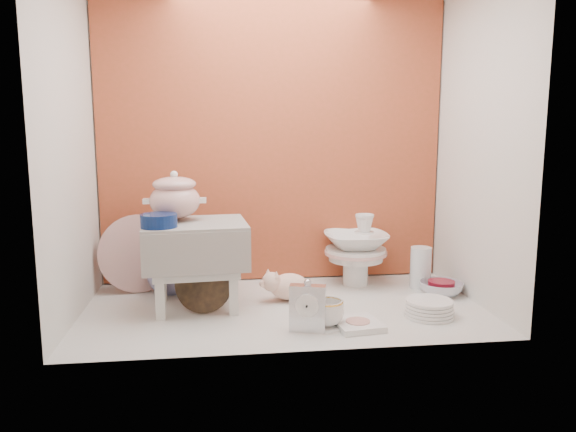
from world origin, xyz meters
The scene contains 17 objects.
ground centered at (0.00, 0.00, 0.00)m, with size 1.80×1.80×0.00m, color silver.
niche_shell centered at (0.00, 0.18, 0.93)m, with size 1.86×1.03×1.53m.
step_stool centered at (-0.40, 0.06, 0.20)m, with size 0.45×0.39×0.40m, color silver, non-canonical shape.
soup_tureen centered at (-0.48, 0.11, 0.51)m, with size 0.27×0.27×0.23m, color white, non-canonical shape.
cobalt_bowl centered at (-0.54, -0.05, 0.42)m, with size 0.15×0.15×0.06m, color #0B1E54.
floral_platter centered at (-0.69, 0.35, 0.19)m, with size 0.39×0.09×0.39m, color silver, non-canonical shape.
blue_white_vase centered at (-0.53, 0.31, 0.12)m, with size 0.24×0.24×0.25m, color silver.
lacquer_tray centered at (-0.36, 0.00, 0.13)m, with size 0.27×0.09×0.27m, color black, non-canonical shape.
mantel_clock centered at (0.06, -0.30, 0.11)m, with size 0.14×0.05×0.21m, color silver.
plush_pig centered at (0.04, 0.10, 0.07)m, with size 0.24×0.16×0.14m, color beige.
teacup_saucer centered at (0.15, -0.27, 0.01)m, with size 0.15×0.15×0.01m, color white.
gold_rim_teacup centered at (0.15, -0.27, 0.06)m, with size 0.14×0.14×0.11m, color white.
lattice_dish centered at (0.27, -0.29, 0.01)m, with size 0.18×0.18×0.03m, color white.
dinner_plate_stack centered at (0.61, -0.19, 0.04)m, with size 0.22×0.22×0.07m, color white.
crystal_bowl centered at (0.79, 0.09, 0.03)m, with size 0.21×0.21×0.07m, color silver.
clear_glass_vase centered at (0.73, 0.23, 0.11)m, with size 0.11×0.11×0.21m, color silver.
porcelain_tower centered at (0.41, 0.33, 0.19)m, with size 0.33×0.33×0.37m, color white, non-canonical shape.
Camera 1 is at (-0.28, -2.38, 0.81)m, focal length 34.17 mm.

